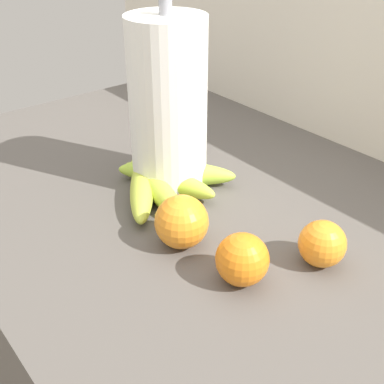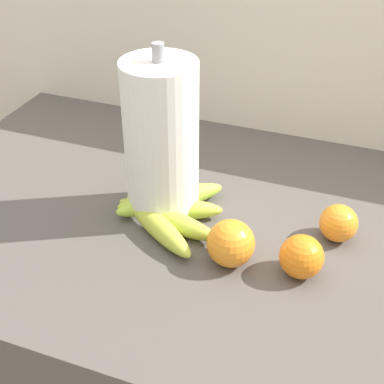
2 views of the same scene
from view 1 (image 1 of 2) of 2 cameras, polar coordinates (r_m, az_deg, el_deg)
wall_back at (r=1.15m, az=20.57°, el=-8.04°), size 1.83×0.06×1.30m
banana_bunch at (r=0.83m, az=-3.64°, el=1.23°), size 0.21×0.24×0.04m
orange_far_right at (r=0.68m, az=14.94°, el=-5.85°), size 0.06×0.06×0.06m
orange_front at (r=0.63m, az=5.87°, el=-7.82°), size 0.07×0.07×0.07m
orange_back_left at (r=0.69m, az=-1.23°, el=-3.49°), size 0.08×0.08×0.08m
paper_towel_roll at (r=0.81m, az=-2.81°, el=10.04°), size 0.13×0.13×0.31m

